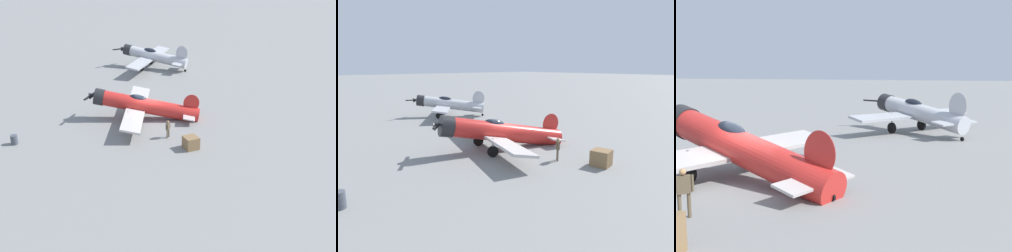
# 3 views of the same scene
# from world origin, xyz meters

# --- Properties ---
(ground_plane) EXTENTS (400.00, 400.00, 0.00)m
(ground_plane) POSITION_xyz_m (0.00, 0.00, 0.00)
(ground_plane) COLOR gray
(airplane_foreground) EXTENTS (10.84, 11.34, 3.32)m
(airplane_foreground) POSITION_xyz_m (-0.49, 0.15, 1.35)
(airplane_foreground) COLOR red
(airplane_foreground) RESTS_ON ground_plane
(airplane_mid_apron) EXTENTS (9.16, 9.55, 3.29)m
(airplane_mid_apron) POSITION_xyz_m (4.22, 15.99, 1.59)
(airplane_mid_apron) COLOR #B7BABF
(airplane_mid_apron) RESTS_ON ground_plane
(ground_crew_mechanic) EXTENTS (0.47, 0.46, 1.60)m
(ground_crew_mechanic) POSITION_xyz_m (0.69, -4.56, 0.97)
(ground_crew_mechanic) COLOR brown
(ground_crew_mechanic) RESTS_ON ground_plane
(equipment_crate) EXTENTS (1.33, 1.35, 1.05)m
(equipment_crate) POSITION_xyz_m (1.98, -7.11, 0.53)
(equipment_crate) COLOR olive
(equipment_crate) RESTS_ON ground_plane
(fuel_drum) EXTENTS (0.63, 0.63, 0.82)m
(fuel_drum) POSITION_xyz_m (-12.23, -2.44, 0.41)
(fuel_drum) COLOR #474C56
(fuel_drum) RESTS_ON ground_plane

